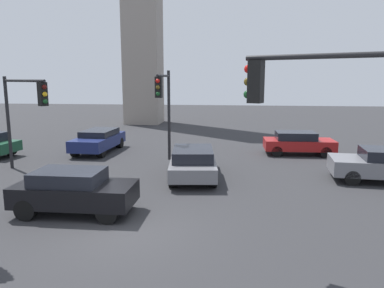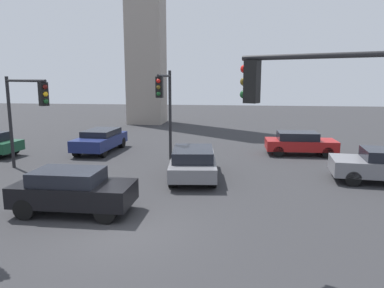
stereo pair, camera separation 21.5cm
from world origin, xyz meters
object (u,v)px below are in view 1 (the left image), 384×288
object	(u,v)px
car_3	(74,191)
car_6	(99,140)
traffic_light_0	(349,113)
traffic_light_1	(25,104)
car_1	(193,162)
traffic_light_2	(164,99)
car_2	(298,142)

from	to	relation	value
car_3	car_6	size ratio (longest dim) A/B	0.85
traffic_light_0	traffic_light_1	world-z (taller)	traffic_light_0
traffic_light_0	car_1	world-z (taller)	traffic_light_0
traffic_light_0	traffic_light_2	world-z (taller)	traffic_light_0
car_3	car_6	xyz separation A→B (m)	(-2.97, 10.30, -0.04)
car_3	traffic_light_1	bearing A→B (deg)	132.41
traffic_light_2	car_2	distance (m)	8.62
car_3	car_6	bearing A→B (deg)	105.82
car_6	car_3	bearing A→B (deg)	18.26
traffic_light_2	car_3	xyz separation A→B (m)	(-1.70, -7.40, -2.65)
car_1	traffic_light_1	bearing A→B (deg)	86.62
traffic_light_0	traffic_light_2	size ratio (longest dim) A/B	1.05
car_1	car_6	xyz separation A→B (m)	(-6.43, 5.34, 0.01)
car_1	car_2	world-z (taller)	car_1
car_1	car_6	bearing A→B (deg)	44.12
car_6	traffic_light_1	bearing A→B (deg)	-10.31
traffic_light_2	car_6	bearing A→B (deg)	-120.64
traffic_light_1	traffic_light_2	size ratio (longest dim) A/B	0.93
traffic_light_2	car_2	bearing A→B (deg)	116.30
car_3	traffic_light_2	bearing A→B (deg)	76.78
car_1	car_2	bearing A→B (deg)	-49.96
traffic_light_1	car_3	xyz separation A→B (m)	(4.23, -4.59, -2.55)
traffic_light_0	car_3	world-z (taller)	traffic_light_0
traffic_light_0	traffic_light_2	bearing A→B (deg)	-37.04
traffic_light_0	car_2	size ratio (longest dim) A/B	1.26
car_1	car_2	distance (m)	8.18
traffic_light_2	car_1	bearing A→B (deg)	37.02
traffic_light_0	car_1	distance (m)	9.68
traffic_light_1	car_6	distance (m)	6.40
traffic_light_1	car_2	xyz separation A→B (m)	(13.35, 6.27, -2.62)
traffic_light_1	traffic_light_2	distance (m)	6.57
traffic_light_0	car_3	size ratio (longest dim) A/B	1.30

